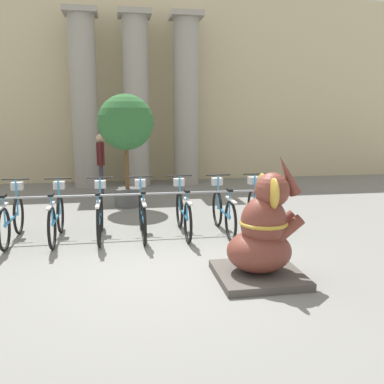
{
  "coord_description": "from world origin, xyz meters",
  "views": [
    {
      "loc": [
        -0.55,
        -5.72,
        2.17
      ],
      "look_at": [
        0.53,
        0.65,
        1.0
      ],
      "focal_mm": 40.0,
      "sensor_mm": 36.0,
      "label": 1
    }
  ],
  "objects_px": {
    "elephant_statue": "(263,237)",
    "person_pedestrian": "(101,158)",
    "bicycle_4": "(183,212)",
    "potted_tree": "(126,128)",
    "bicycle_5": "(223,211)",
    "bicycle_3": "(142,213)",
    "bicycle_2": "(100,215)",
    "bicycle_6": "(261,209)",
    "bicycle_0": "(12,218)",
    "bicycle_1": "(57,217)"
  },
  "relations": [
    {
      "from": "elephant_statue",
      "to": "person_pedestrian",
      "type": "relative_size",
      "value": 1.02
    },
    {
      "from": "bicycle_4",
      "to": "person_pedestrian",
      "type": "bearing_deg",
      "value": 110.44
    },
    {
      "from": "potted_tree",
      "to": "bicycle_5",
      "type": "bearing_deg",
      "value": -57.51
    },
    {
      "from": "bicycle_3",
      "to": "bicycle_5",
      "type": "relative_size",
      "value": 1.0
    },
    {
      "from": "bicycle_5",
      "to": "elephant_statue",
      "type": "relative_size",
      "value": 1.03
    },
    {
      "from": "bicycle_4",
      "to": "bicycle_2",
      "type": "bearing_deg",
      "value": -179.73
    },
    {
      "from": "bicycle_3",
      "to": "person_pedestrian",
      "type": "height_order",
      "value": "person_pedestrian"
    },
    {
      "from": "bicycle_2",
      "to": "bicycle_6",
      "type": "distance_m",
      "value": 2.98
    },
    {
      "from": "bicycle_2",
      "to": "bicycle_4",
      "type": "distance_m",
      "value": 1.49
    },
    {
      "from": "bicycle_6",
      "to": "potted_tree",
      "type": "distance_m",
      "value": 3.89
    },
    {
      "from": "person_pedestrian",
      "to": "bicycle_4",
      "type": "bearing_deg",
      "value": -69.56
    },
    {
      "from": "bicycle_0",
      "to": "bicycle_3",
      "type": "xyz_separation_m",
      "value": [
        2.24,
        -0.05,
        0.0
      ]
    },
    {
      "from": "bicycle_0",
      "to": "potted_tree",
      "type": "xyz_separation_m",
      "value": [
        2.03,
        2.59,
        1.45
      ]
    },
    {
      "from": "potted_tree",
      "to": "bicycle_4",
      "type": "bearing_deg",
      "value": -70.14
    },
    {
      "from": "bicycle_1",
      "to": "bicycle_6",
      "type": "height_order",
      "value": "same"
    },
    {
      "from": "bicycle_0",
      "to": "potted_tree",
      "type": "height_order",
      "value": "potted_tree"
    },
    {
      "from": "bicycle_1",
      "to": "bicycle_3",
      "type": "height_order",
      "value": "same"
    },
    {
      "from": "bicycle_2",
      "to": "bicycle_5",
      "type": "relative_size",
      "value": 1.0
    },
    {
      "from": "bicycle_3",
      "to": "elephant_statue",
      "type": "relative_size",
      "value": 1.03
    },
    {
      "from": "bicycle_2",
      "to": "bicycle_1",
      "type": "bearing_deg",
      "value": 178.59
    },
    {
      "from": "bicycle_2",
      "to": "bicycle_6",
      "type": "bearing_deg",
      "value": -0.21
    },
    {
      "from": "bicycle_5",
      "to": "bicycle_2",
      "type": "bearing_deg",
      "value": 179.41
    },
    {
      "from": "bicycle_6",
      "to": "potted_tree",
      "type": "relative_size",
      "value": 0.66
    },
    {
      "from": "bicycle_1",
      "to": "potted_tree",
      "type": "distance_m",
      "value": 3.26
    },
    {
      "from": "elephant_statue",
      "to": "potted_tree",
      "type": "bearing_deg",
      "value": 108.61
    },
    {
      "from": "potted_tree",
      "to": "person_pedestrian",
      "type": "bearing_deg",
      "value": 111.31
    },
    {
      "from": "bicycle_3",
      "to": "bicycle_6",
      "type": "distance_m",
      "value": 2.24
    },
    {
      "from": "elephant_statue",
      "to": "bicycle_6",
      "type": "bearing_deg",
      "value": 71.54
    },
    {
      "from": "bicycle_0",
      "to": "potted_tree",
      "type": "bearing_deg",
      "value": 51.92
    },
    {
      "from": "bicycle_0",
      "to": "person_pedestrian",
      "type": "bearing_deg",
      "value": 72.59
    },
    {
      "from": "bicycle_0",
      "to": "bicycle_5",
      "type": "xyz_separation_m",
      "value": [
        3.73,
        -0.07,
        0.0
      ]
    },
    {
      "from": "bicycle_1",
      "to": "elephant_statue",
      "type": "relative_size",
      "value": 1.03
    },
    {
      "from": "bicycle_6",
      "to": "person_pedestrian",
      "type": "relative_size",
      "value": 1.05
    },
    {
      "from": "person_pedestrian",
      "to": "bicycle_3",
      "type": "bearing_deg",
      "value": -78.58
    },
    {
      "from": "bicycle_1",
      "to": "bicycle_5",
      "type": "distance_m",
      "value": 2.98
    },
    {
      "from": "bicycle_6",
      "to": "elephant_statue",
      "type": "xyz_separation_m",
      "value": [
        -0.77,
        -2.31,
        0.16
      ]
    },
    {
      "from": "bicycle_1",
      "to": "bicycle_2",
      "type": "relative_size",
      "value": 1.0
    },
    {
      "from": "bicycle_0",
      "to": "person_pedestrian",
      "type": "height_order",
      "value": "person_pedestrian"
    },
    {
      "from": "bicycle_4",
      "to": "potted_tree",
      "type": "relative_size",
      "value": 0.66
    },
    {
      "from": "bicycle_6",
      "to": "bicycle_5",
      "type": "bearing_deg",
      "value": -179.08
    },
    {
      "from": "bicycle_2",
      "to": "bicycle_4",
      "type": "height_order",
      "value": "same"
    },
    {
      "from": "bicycle_0",
      "to": "potted_tree",
      "type": "relative_size",
      "value": 0.66
    },
    {
      "from": "bicycle_5",
      "to": "potted_tree",
      "type": "relative_size",
      "value": 0.66
    },
    {
      "from": "bicycle_0",
      "to": "person_pedestrian",
      "type": "relative_size",
      "value": 1.05
    },
    {
      "from": "bicycle_4",
      "to": "potted_tree",
      "type": "bearing_deg",
      "value": 109.86
    },
    {
      "from": "bicycle_1",
      "to": "bicycle_2",
      "type": "height_order",
      "value": "same"
    },
    {
      "from": "bicycle_0",
      "to": "bicycle_5",
      "type": "bearing_deg",
      "value": -1.15
    },
    {
      "from": "elephant_statue",
      "to": "bicycle_4",
      "type": "bearing_deg",
      "value": 107.17
    },
    {
      "from": "bicycle_5",
      "to": "bicycle_4",
      "type": "bearing_deg",
      "value": 177.7
    },
    {
      "from": "bicycle_0",
      "to": "bicycle_2",
      "type": "distance_m",
      "value": 1.49
    }
  ]
}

